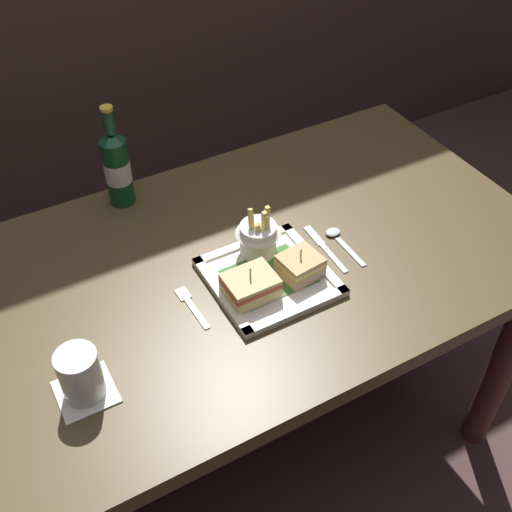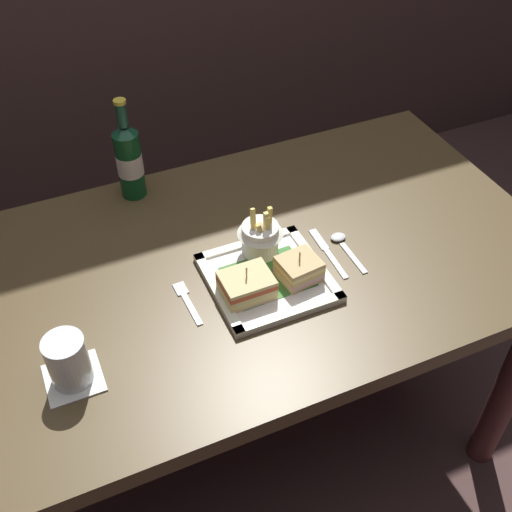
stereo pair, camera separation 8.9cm
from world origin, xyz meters
TOP-DOWN VIEW (x-y plane):
  - ground_plane at (0.00, 0.00)m, footprint 6.00×6.00m
  - dining_table at (0.00, 0.00)m, footprint 1.35×0.77m
  - square_plate at (0.02, -0.08)m, footprint 0.24×0.24m
  - sandwich_half_left at (-0.04, -0.10)m, footprint 0.10×0.08m
  - sandwich_half_right at (0.08, -0.10)m, footprint 0.09×0.08m
  - fries_cup at (0.04, -0.00)m, footprint 0.10×0.10m
  - beer_bottle at (-0.15, 0.32)m, footprint 0.06×0.06m
  - drink_coaster at (-0.40, -0.16)m, footprint 0.10×0.10m
  - water_glass at (-0.40, -0.16)m, footprint 0.07×0.07m
  - fork at (-0.15, -0.06)m, footprint 0.03×0.13m
  - knife at (0.17, -0.05)m, footprint 0.02×0.17m
  - spoon at (0.22, -0.04)m, footprint 0.03×0.13m

SIDE VIEW (x-z plane):
  - ground_plane at x=0.00m, z-range 0.00..0.00m
  - dining_table at x=0.00m, z-range 0.26..0.99m
  - fork at x=-0.15m, z-range 0.74..0.74m
  - knife at x=0.17m, z-range 0.74..0.74m
  - drink_coaster at x=-0.40m, z-range 0.74..0.74m
  - spoon at x=0.22m, z-range 0.73..0.75m
  - square_plate at x=0.02m, z-range 0.73..0.75m
  - sandwich_half_left at x=-0.04m, z-range 0.73..0.81m
  - sandwich_half_right at x=0.08m, z-range 0.73..0.81m
  - water_glass at x=-0.40m, z-range 0.73..0.83m
  - fries_cup at x=0.04m, z-range 0.74..0.85m
  - beer_bottle at x=-0.15m, z-range 0.71..0.96m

